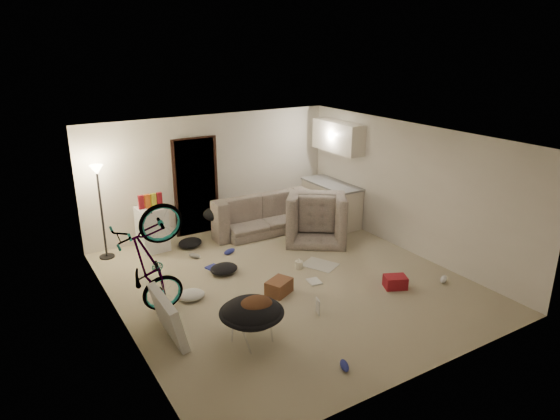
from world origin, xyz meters
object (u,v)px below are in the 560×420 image
sofa (257,216)px  juicer (299,264)px  mini_fridge (152,229)px  drink_case_a (279,287)px  drink_case_b (395,282)px  bicycle (152,288)px  armchair (316,220)px  tv_box (168,317)px  floor_lamp (99,192)px  kitchen_counter (331,204)px  saucer_chair (252,318)px

sofa → juicer: size_ratio=10.65×
mini_fridge → drink_case_a: (1.18, -2.85, -0.32)m
sofa → drink_case_b: sofa is taller
bicycle → mini_fridge: bearing=-14.8°
armchair → bicycle: (-3.92, -1.36, 0.10)m
tv_box → floor_lamp: bearing=92.4°
kitchen_counter → tv_box: (-4.73, -2.58, -0.11)m
sofa → kitchen_counter: bearing=165.8°
armchair → drink_case_b: size_ratio=3.30×
kitchen_counter → drink_case_b: (-1.00, -3.13, -0.34)m
tv_box → drink_case_a: 2.00m
kitchen_counter → tv_box: 5.39m
drink_case_b → mini_fridge: bearing=153.4°
juicer → kitchen_counter: bearing=40.4°
kitchen_counter → tv_box: kitchen_counter is taller
floor_lamp → kitchen_counter: size_ratio=1.21×
sofa → drink_case_a: bearing=69.1°
saucer_chair → bicycle: bearing=124.9°
kitchen_counter → drink_case_a: size_ratio=3.55×
drink_case_a → tv_box: bearing=162.4°
floor_lamp → saucer_chair: floor_lamp is taller
bicycle → juicer: (2.77, 0.26, -0.40)m
sofa → juicer: bearing=82.9°
saucer_chair → drink_case_b: bearing=3.0°
sofa → armchair: bearing=130.6°
saucer_chair → drink_case_a: saucer_chair is taller
drink_case_a → sofa: bearing=42.2°
kitchen_counter → armchair: size_ratio=1.26×
sofa → drink_case_a: sofa is taller
sofa → armchair: (0.85, -1.03, 0.07)m
kitchen_counter → bicycle: bearing=-157.7°
sofa → drink_case_a: size_ratio=5.16×
floor_lamp → mini_fridge: size_ratio=2.06×
mini_fridge → tv_box: mini_fridge is taller
tv_box → armchair: bearing=27.8°
drink_case_b → tv_box: bearing=-163.6°
floor_lamp → mini_fridge: floor_lamp is taller
mini_fridge → juicer: bearing=-51.3°
mini_fridge → drink_case_b: mini_fridge is taller
floor_lamp → mini_fridge: bearing=-6.4°
tv_box → juicer: size_ratio=4.85×
tv_box → kitchen_counter: bearing=29.3°
mini_fridge → drink_case_a: 3.10m
drink_case_a → mini_fridge: bearing=86.6°
sofa → tv_box: (-3.07, -3.03, 0.01)m
floor_lamp → drink_case_b: 5.52m
kitchen_counter → drink_case_b: 3.30m
kitchen_counter → drink_case_a: kitchen_counter is taller
juicer → armchair: bearing=43.5°
bicycle → sofa: bearing=-49.4°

